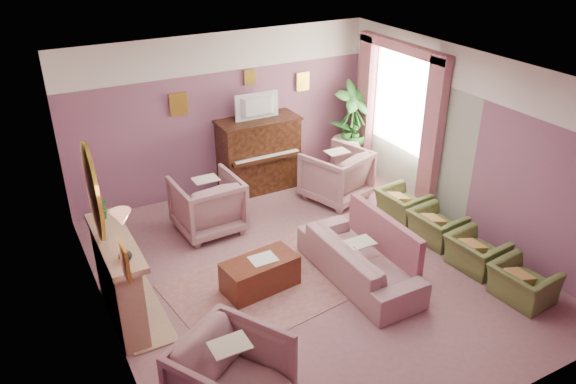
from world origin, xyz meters
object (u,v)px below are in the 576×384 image
olive_chair_a (523,279)px  olive_chair_b (477,248)px  piano (259,155)px  olive_chair_c (437,222)px  television (259,105)px  side_table (346,155)px  olive_chair_d (403,200)px  floral_armchair_right (336,173)px  sofa (359,253)px  coffee_table (260,274)px  floral_armchair_front (232,376)px  floral_armchair_left (207,202)px

olive_chair_a → olive_chair_b: 0.82m
piano → olive_chair_a: (1.58, -4.58, -0.33)m
olive_chair_a → olive_chair_c: bearing=90.0°
piano → television: (0.00, -0.05, 0.95)m
side_table → olive_chair_a: bearing=-92.4°
olive_chair_a → olive_chair_d: (0.00, 2.46, 0.00)m
floral_armchair_right → olive_chair_c: bearing=-72.9°
sofa → olive_chair_b: sofa is taller
olive_chair_a → side_table: (0.18, 4.40, 0.03)m
olive_chair_a → coffee_table: bearing=147.6°
olive_chair_a → olive_chair_d: same height
floral_armchair_right → side_table: floral_armchair_right is taller
floral_armchair_front → olive_chair_d: size_ratio=1.34×
floral_armchair_left → olive_chair_d: floral_armchair_left is taller
coffee_table → side_table: side_table is taller
floral_armchair_right → olive_chair_c: size_ratio=1.34×
olive_chair_b → olive_chair_d: bearing=90.0°
television → sofa: size_ratio=0.39×
floral_armchair_left → olive_chair_c: 3.55m
piano → sofa: (-0.02, -3.18, -0.24)m
olive_chair_a → olive_chair_c: (0.00, 1.64, 0.00)m
coffee_table → floral_armchair_left: size_ratio=0.99×
olive_chair_c → olive_chair_d: (0.00, 0.82, 0.00)m
television → coffee_table: television is taller
television → floral_armchair_left: television is taller
sofa → floral_armchair_front: 2.78m
floral_armchair_right → olive_chair_d: floral_armchair_right is taller
piano → floral_armchair_right: bearing=-45.7°
coffee_table → floral_armchair_right: (2.31, 1.72, 0.28)m
television → olive_chair_b: size_ratio=1.07×
piano → floral_armchair_left: size_ratio=1.39×
olive_chair_c → side_table: side_table is taller
piano → floral_armchair_front: bearing=-118.8°
floral_armchair_front → olive_chair_b: size_ratio=1.34×
piano → olive_chair_b: bearing=-67.2°
olive_chair_c → floral_armchair_left: bearing=146.2°
floral_armchair_front → olive_chair_d: 4.70m
floral_armchair_front → sofa: bearing=28.2°
floral_armchair_left → floral_armchair_right: same height
coffee_table → olive_chair_b: 3.07m
television → floral_armchair_right: 1.77m
olive_chair_a → olive_chair_b: size_ratio=1.00×
piano → floral_armchair_front: size_ratio=1.39×
floral_armchair_right → olive_chair_b: bearing=-77.9°
piano → olive_chair_c: (1.58, -2.94, -0.33)m
piano → olive_chair_c: 3.35m
piano → olive_chair_b: (1.58, -3.76, -0.33)m
olive_chair_b → piano: bearing=112.8°
piano → floral_armchair_left: piano is taller
coffee_table → floral_armchair_left: floral_armchair_left is taller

